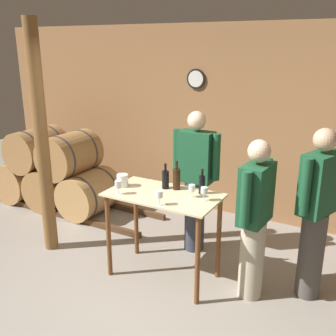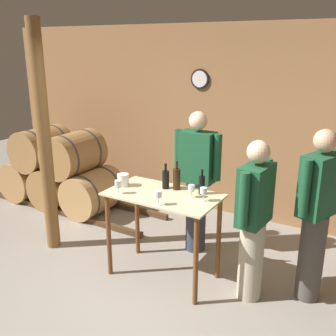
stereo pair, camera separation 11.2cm
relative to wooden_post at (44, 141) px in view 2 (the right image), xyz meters
The scene contains 16 objects.
ground_plane 2.18m from the wooden_post, 22.76° to the right, with size 14.00×14.00×0.00m, color gray.
back_wall 2.62m from the wooden_post, 53.04° to the left, with size 8.40×0.08×2.70m.
barrel_rack 1.61m from the wooden_post, 131.16° to the left, with size 3.51×0.80×1.20m.
tasting_table 1.64m from the wooden_post, ahead, with size 1.16×0.65×0.95m.
wooden_post is the anchor object (origin of this frame).
wine_bottle_far_left 1.52m from the wooden_post, 10.83° to the left, with size 0.07×0.07×0.27m.
wine_bottle_left 1.64m from the wooden_post, 11.23° to the left, with size 0.08×0.08×0.31m.
wine_bottle_center 1.92m from the wooden_post, ahead, with size 0.06×0.06×0.26m.
wine_glass_near_left 1.17m from the wooden_post, ahead, with size 0.07×0.07×0.14m.
wine_glass_near_center 1.67m from the wooden_post, ahead, with size 0.07×0.07×0.14m.
wine_glass_near_right 1.86m from the wooden_post, ahead, with size 0.06×0.06×0.13m.
wine_glass_far_side 1.99m from the wooden_post, ahead, with size 0.07×0.07×0.14m.
ice_bucket 1.09m from the wooden_post, ahead, with size 0.12×0.12×0.13m.
person_host 3.04m from the wooden_post, 10.27° to the left, with size 0.34×0.56×1.71m.
person_visitor_with_scarf 1.82m from the wooden_post, 28.02° to the left, with size 0.59×0.24×1.70m.
person_visitor_bearded 2.52m from the wooden_post, ahead, with size 0.25×0.59×1.60m.
Camera 2 is at (1.91, -2.41, 2.41)m, focal length 42.00 mm.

